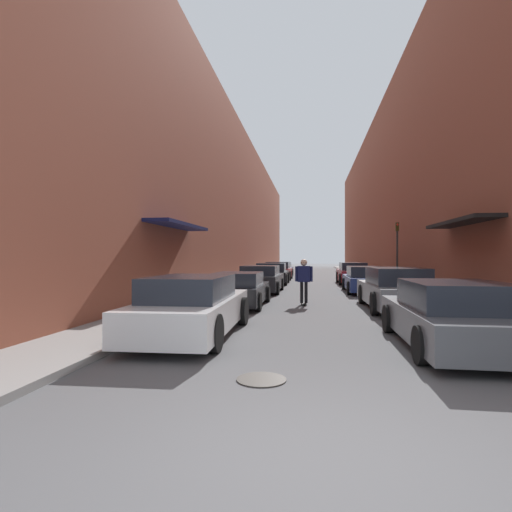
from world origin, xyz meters
name	(u,v)px	position (x,y,z in m)	size (l,w,h in m)	color
ground	(312,281)	(0.00, 25.55, 0.00)	(140.54, 140.54, 0.00)	#515154
curb_strip_left	(261,275)	(-4.50, 31.94, 0.06)	(1.80, 63.88, 0.12)	gray
curb_strip_right	(365,276)	(4.50, 31.94, 0.06)	(1.80, 63.88, 0.12)	gray
building_row_left	(229,209)	(-7.39, 31.94, 6.01)	(4.90, 63.88, 12.03)	brown
building_row_right	(400,195)	(7.39, 31.94, 6.99)	(4.90, 63.88, 13.98)	brown
parked_car_left_0	(193,307)	(-2.62, 5.18, 0.64)	(1.88, 4.84, 1.31)	silver
parked_car_left_1	(239,290)	(-2.57, 10.51, 0.57)	(1.87, 4.26, 1.18)	black
parked_car_left_2	(261,279)	(-2.50, 16.04, 0.63)	(2.00, 4.39, 1.29)	#232326
parked_car_left_3	(272,274)	(-2.54, 21.86, 0.64)	(2.08, 4.12, 1.32)	black
parked_car_left_4	(278,271)	(-2.55, 26.90, 0.64)	(2.02, 4.07, 1.33)	maroon
parked_car_left_5	(282,269)	(-2.64, 32.19, 0.60)	(1.85, 4.22, 1.23)	navy
parked_car_right_0	(453,316)	(2.59, 4.75, 0.61)	(2.02, 4.46, 1.26)	#515459
parked_car_right_1	(395,289)	(2.65, 10.25, 0.66)	(1.94, 4.80, 1.37)	gray
parked_car_right_2	(365,280)	(2.52, 16.56, 0.61)	(1.97, 4.72, 1.26)	navy
parked_car_right_3	(352,273)	(2.51, 22.56, 0.66)	(1.86, 4.43, 1.36)	maroon
skateboarder	(304,277)	(-0.33, 11.15, 1.00)	(0.62, 0.78, 1.64)	black
manhole_cover	(261,379)	(-0.75, 2.31, 0.01)	(0.70, 0.70, 0.02)	#332D28
traffic_light	(397,247)	(4.49, 18.93, 2.25)	(0.16, 0.22, 3.43)	#2D2D2D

